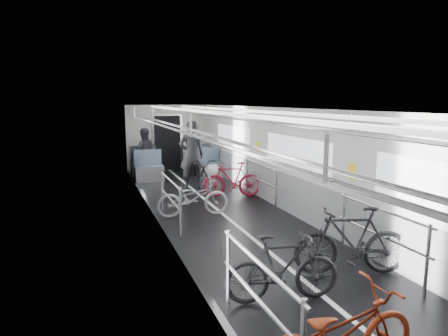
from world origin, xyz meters
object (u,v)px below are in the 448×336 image
object	(u,v)px
bike_left_near	(339,334)
bike_aisle	(204,173)
bike_left_far	(193,198)
person_seated	(144,152)
bike_right_near	(352,241)
person_standing	(192,155)
bike_left_mid	(282,268)
bike_right_far	(232,180)

from	to	relation	value
bike_left_near	bike_aisle	xyz separation A→B (m)	(1.11, 8.21, 0.02)
bike_left_far	person_seated	bearing A→B (deg)	6.71
bike_right_near	person_standing	distance (m)	6.50
person_standing	person_seated	xyz separation A→B (m)	(-1.03, 2.50, -0.18)
bike_right_near	person_standing	size ratio (longest dim) A/B	0.86
bike_left_far	bike_left_near	bearing A→B (deg)	-177.81
bike_left_mid	bike_left_far	xyz separation A→B (m)	(-0.10, 4.12, -0.03)
bike_left_near	bike_aisle	world-z (taller)	bike_aisle
bike_left_mid	bike_left_far	distance (m)	4.12
bike_right_near	person_seated	size ratio (longest dim) A/B	1.05
bike_right_near	person_seated	distance (m)	9.13
bike_left_mid	bike_right_far	world-z (taller)	bike_right_far
bike_left_near	bike_aisle	size ratio (longest dim) A/B	0.96
bike_left_near	person_seated	distance (m)	10.83
bike_aisle	bike_left_mid	bearing A→B (deg)	-82.53
bike_left_near	person_standing	size ratio (longest dim) A/B	0.84
bike_left_mid	person_standing	xyz separation A→B (m)	(0.60, 6.85, 0.55)
bike_aisle	person_seated	world-z (taller)	person_seated
bike_left_near	bike_right_far	distance (m)	7.16
bike_left_near	person_standing	world-z (taller)	person_standing
bike_right_near	bike_aisle	bearing A→B (deg)	-159.36
bike_right_far	bike_left_near	bearing A→B (deg)	1.51
bike_right_far	bike_aisle	world-z (taller)	bike_right_far
bike_left_far	bike_aisle	distance (m)	2.82
person_seated	bike_left_near	bearing A→B (deg)	97.13
bike_left_near	bike_left_far	size ratio (longest dim) A/B	1.04
bike_left_far	bike_left_mid	bearing A→B (deg)	-175.65
bike_left_near	bike_right_near	xyz separation A→B (m)	(1.53, 1.87, 0.08)
bike_left_near	bike_left_far	xyz separation A→B (m)	(0.08, 5.59, -0.02)
bike_left_mid	bike_right_near	size ratio (longest dim) A/B	0.88
bike_left_near	bike_right_far	xyz separation A→B (m)	(1.53, 7.00, 0.03)
bike_left_mid	bike_aisle	size ratio (longest dim) A/B	0.87
bike_left_near	bike_left_mid	distance (m)	1.48
bike_left_mid	person_standing	size ratio (longest dim) A/B	0.76
person_standing	person_seated	world-z (taller)	person_standing
bike_left_near	bike_right_near	bearing A→B (deg)	-40.92
bike_aisle	bike_left_far	bearing A→B (deg)	-96.05
bike_left_mid	person_seated	size ratio (longest dim) A/B	0.92
bike_right_far	person_standing	xyz separation A→B (m)	(-0.76, 1.32, 0.53)
bike_left_near	person_standing	distance (m)	8.37
bike_right_far	person_standing	size ratio (longest dim) A/B	0.78
bike_left_near	person_standing	xyz separation A→B (m)	(0.77, 8.31, 0.56)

